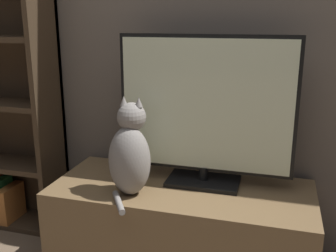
# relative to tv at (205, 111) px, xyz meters

# --- Properties ---
(wall_back) EXTENTS (4.80, 0.05, 2.60)m
(wall_back) POSITION_rel_tv_xyz_m (-0.09, 0.24, 0.50)
(wall_back) COLOR #60564C
(wall_back) RESTS_ON ground_plane
(tv_stand) EXTENTS (1.27, 0.55, 0.43)m
(tv_stand) POSITION_rel_tv_xyz_m (-0.09, -0.08, -0.59)
(tv_stand) COLOR brown
(tv_stand) RESTS_ON ground_plane
(tv) EXTENTS (0.85, 0.21, 0.73)m
(tv) POSITION_rel_tv_xyz_m (0.00, 0.00, 0.00)
(tv) COLOR black
(tv) RESTS_ON tv_stand
(cat) EXTENTS (0.21, 0.32, 0.46)m
(cat) POSITION_rel_tv_xyz_m (-0.31, -0.21, -0.17)
(cat) COLOR gray
(cat) RESTS_ON tv_stand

